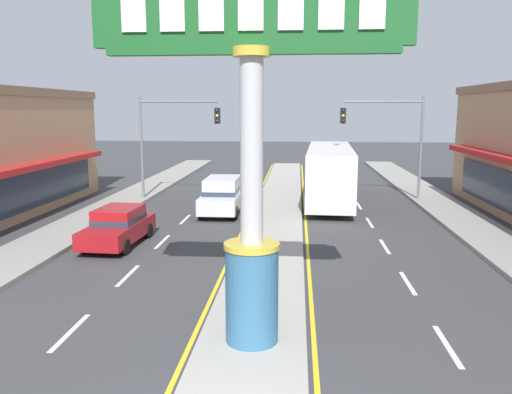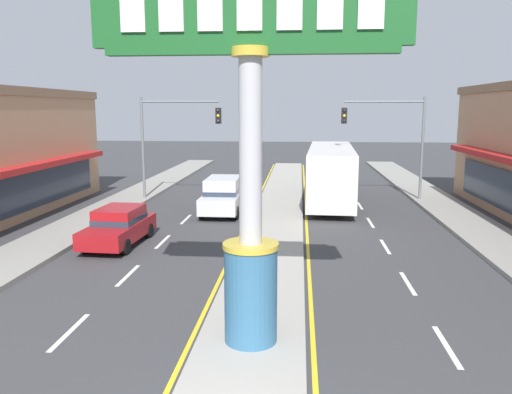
{
  "view_description": "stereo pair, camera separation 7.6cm",
  "coord_description": "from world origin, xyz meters",
  "px_view_note": "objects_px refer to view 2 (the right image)",
  "views": [
    {
      "loc": [
        1.0,
        -6.72,
        5.49
      ],
      "look_at": [
        -0.34,
        9.9,
        2.6
      ],
      "focal_mm": 35.79,
      "sensor_mm": 36.0,
      "label": 1
    },
    {
      "loc": [
        1.07,
        -6.71,
        5.49
      ],
      "look_at": [
        -0.34,
        9.9,
        2.6
      ],
      "focal_mm": 35.79,
      "sensor_mm": 36.0,
      "label": 2
    }
  ],
  "objects_px": {
    "district_sign": "(251,165)",
    "sedan_near_left_lane": "(119,226)",
    "traffic_light_left_side": "(171,130)",
    "suv_near_right_lane": "(223,195)",
    "bus_far_right_lane": "(331,171)",
    "traffic_light_right_side": "(393,130)"
  },
  "relations": [
    {
      "from": "district_sign",
      "to": "traffic_light_right_side",
      "type": "bearing_deg",
      "value": 71.61
    },
    {
      "from": "sedan_near_left_lane",
      "to": "district_sign",
      "type": "bearing_deg",
      "value": -54.01
    },
    {
      "from": "traffic_light_right_side",
      "to": "sedan_near_left_lane",
      "type": "height_order",
      "value": "traffic_light_right_side"
    },
    {
      "from": "bus_far_right_lane",
      "to": "traffic_light_left_side",
      "type": "bearing_deg",
      "value": -177.86
    },
    {
      "from": "traffic_light_left_side",
      "to": "bus_far_right_lane",
      "type": "distance_m",
      "value": 9.75
    },
    {
      "from": "district_sign",
      "to": "traffic_light_left_side",
      "type": "distance_m",
      "value": 19.77
    },
    {
      "from": "traffic_light_right_side",
      "to": "suv_near_right_lane",
      "type": "distance_m",
      "value": 10.92
    },
    {
      "from": "traffic_light_right_side",
      "to": "suv_near_right_lane",
      "type": "height_order",
      "value": "traffic_light_right_side"
    },
    {
      "from": "suv_near_right_lane",
      "to": "sedan_near_left_lane",
      "type": "height_order",
      "value": "suv_near_right_lane"
    },
    {
      "from": "district_sign",
      "to": "traffic_light_right_side",
      "type": "height_order",
      "value": "district_sign"
    },
    {
      "from": "bus_far_right_lane",
      "to": "sedan_near_left_lane",
      "type": "bearing_deg",
      "value": -131.26
    },
    {
      "from": "sedan_near_left_lane",
      "to": "suv_near_right_lane",
      "type": "bearing_deg",
      "value": 63.56
    },
    {
      "from": "traffic_light_left_side",
      "to": "bus_far_right_lane",
      "type": "xyz_separation_m",
      "value": [
        9.45,
        0.35,
        -2.38
      ]
    },
    {
      "from": "district_sign",
      "to": "sedan_near_left_lane",
      "type": "distance_m",
      "value": 11.15
    },
    {
      "from": "sedan_near_left_lane",
      "to": "traffic_light_left_side",
      "type": "bearing_deg",
      "value": 91.63
    },
    {
      "from": "district_sign",
      "to": "suv_near_right_lane",
      "type": "relative_size",
      "value": 1.78
    },
    {
      "from": "district_sign",
      "to": "traffic_light_left_side",
      "type": "bearing_deg",
      "value": 109.25
    },
    {
      "from": "traffic_light_left_side",
      "to": "sedan_near_left_lane",
      "type": "relative_size",
      "value": 1.42
    },
    {
      "from": "traffic_light_right_side",
      "to": "suv_near_right_lane",
      "type": "bearing_deg",
      "value": -155.07
    },
    {
      "from": "district_sign",
      "to": "suv_near_right_lane",
      "type": "distance_m",
      "value": 15.83
    },
    {
      "from": "traffic_light_left_side",
      "to": "bus_far_right_lane",
      "type": "height_order",
      "value": "traffic_light_left_side"
    },
    {
      "from": "suv_near_right_lane",
      "to": "bus_far_right_lane",
      "type": "height_order",
      "value": "bus_far_right_lane"
    }
  ]
}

